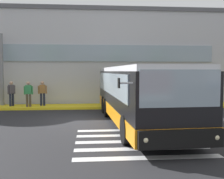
{
  "coord_description": "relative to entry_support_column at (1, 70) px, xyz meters",
  "views": [
    {
      "loc": [
        0.31,
        -13.37,
        2.51
      ],
      "look_at": [
        1.53,
        0.97,
        1.5
      ],
      "focal_mm": 42.4,
      "sensor_mm": 36.0,
      "label": 1
    }
  ],
  "objects": [
    {
      "name": "passenger_by_doorway",
      "position": [
        2.03,
        -1.05,
        -1.53
      ],
      "size": [
        0.59,
        0.24,
        1.68
      ],
      "color": "#4C4233",
      "rests_on": "boarding_curb"
    },
    {
      "name": "boarding_curb",
      "position": [
        5.73,
        -0.6,
        -2.53
      ],
      "size": [
        26.97,
        2.0,
        0.15
      ],
      "primitive_type": "cube",
      "color": "yellow",
      "rests_on": "ground"
    },
    {
      "name": "passenger_at_curb_edge",
      "position": [
        2.84,
        -0.49,
        -1.49
      ],
      "size": [
        0.59,
        0.41,
        1.68
      ],
      "color": "#1E2338",
      "rests_on": "boarding_curb"
    },
    {
      "name": "bus_main_foreground",
      "position": [
        8.28,
        -6.45,
        -1.27
      ],
      "size": [
        3.14,
        10.83,
        2.7
      ],
      "color": "black",
      "rests_on": "ground"
    },
    {
      "name": "bay_paint_stripes",
      "position": [
        7.73,
        -9.6,
        -2.6
      ],
      "size": [
        4.4,
        3.96,
        0.01
      ],
      "color": "silver",
      "rests_on": "ground"
    },
    {
      "name": "ground_plane",
      "position": [
        5.73,
        -5.4,
        -2.62
      ],
      "size": [
        80.0,
        90.0,
        0.02
      ],
      "primitive_type": "cube",
      "color": "#232326",
      "rests_on": "ground"
    },
    {
      "name": "terminal_building",
      "position": [
        5.04,
        6.25,
        0.99
      ],
      "size": [
        24.77,
        13.8,
        7.21
      ],
      "color": "#B7B7BC",
      "rests_on": "ground"
    },
    {
      "name": "entry_support_column",
      "position": [
        0.0,
        0.0,
        0.0
      ],
      "size": [
        0.28,
        0.28,
        4.91
      ],
      "primitive_type": "cylinder",
      "color": "slate",
      "rests_on": "boarding_curb"
    },
    {
      "name": "passenger_near_column",
      "position": [
        0.8,
        -0.57,
        -1.53
      ],
      "size": [
        0.41,
        0.48,
        1.68
      ],
      "color": "#1E2338",
      "rests_on": "boarding_curb"
    }
  ]
}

